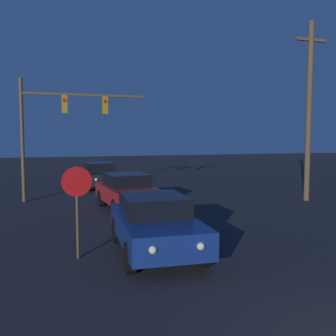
{
  "coord_description": "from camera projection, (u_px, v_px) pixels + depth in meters",
  "views": [
    {
      "loc": [
        -4.77,
        -3.66,
        3.2
      ],
      "look_at": [
        0.0,
        11.12,
        1.93
      ],
      "focal_mm": 40.0,
      "sensor_mm": 36.0,
      "label": 1
    }
  ],
  "objects": [
    {
      "name": "stop_sign",
      "position": [
        77.0,
        194.0,
        9.77
      ],
      "size": [
        0.78,
        0.07,
        2.44
      ],
      "color": "brown",
      "rests_on": "ground_plane"
    },
    {
      "name": "car_far",
      "position": [
        100.0,
        175.0,
        23.81
      ],
      "size": [
        2.12,
        4.51,
        1.59
      ],
      "rotation": [
        0.0,
        0.0,
        3.16
      ],
      "color": "black",
      "rests_on": "ground_plane"
    },
    {
      "name": "traffic_signal_mast",
      "position": [
        57.0,
        119.0,
        18.84
      ],
      "size": [
        6.23,
        0.3,
        6.1
      ],
      "color": "brown",
      "rests_on": "ground_plane"
    },
    {
      "name": "car_near",
      "position": [
        155.0,
        223.0,
        10.36
      ],
      "size": [
        2.25,
        4.56,
        1.59
      ],
      "rotation": [
        0.0,
        0.0,
        3.08
      ],
      "color": "navy",
      "rests_on": "ground_plane"
    },
    {
      "name": "utility_pole",
      "position": [
        309.0,
        109.0,
        18.68
      ],
      "size": [
        1.73,
        0.28,
        8.88
      ],
      "color": "brown",
      "rests_on": "ground_plane"
    },
    {
      "name": "car_mid",
      "position": [
        128.0,
        191.0,
        16.56
      ],
      "size": [
        2.32,
        4.58,
        1.59
      ],
      "rotation": [
        0.0,
        0.0,
        3.22
      ],
      "color": "#B21E1E",
      "rests_on": "ground_plane"
    }
  ]
}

